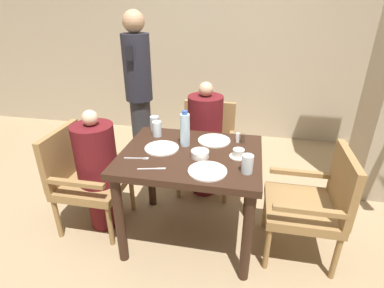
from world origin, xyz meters
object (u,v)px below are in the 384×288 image
bowl_small (200,154)px  plate_dessert_center (162,148)px  diner_in_left_chair (98,170)px  plate_main_left (207,171)px  plate_main_right (214,141)px  chair_left_side (84,175)px  chair_right_side (314,201)px  chair_far_side (207,143)px  glass_tall_near (247,164)px  diner_in_far_chair (205,139)px  standing_host (139,89)px  teacup_with_saucer (238,153)px  glass_tall_far (155,123)px  glass_tall_mid (157,129)px  water_bottle (185,129)px

bowl_small → plate_dessert_center: bearing=166.9°
diner_in_left_chair → plate_main_left: 0.98m
plate_main_right → chair_left_side: bearing=-167.7°
plate_main_left → chair_right_side: bearing=18.2°
chair_far_side → glass_tall_near: size_ratio=6.98×
diner_in_far_chair → standing_host: (-0.78, 0.41, 0.33)m
chair_left_side → teacup_with_saucer: bearing=0.2°
chair_left_side → glass_tall_near: 1.37m
plate_main_right → chair_right_side: bearing=-16.6°
chair_left_side → glass_tall_near: bearing=-8.7°
glass_tall_far → bowl_small: bearing=-41.3°
teacup_with_saucer → bowl_small: bearing=-168.0°
diner_in_left_chair → teacup_with_saucer: bearing=0.2°
diner_in_left_chair → glass_tall_near: bearing=-9.8°
bowl_small → glass_tall_far: glass_tall_far is taller
diner_in_left_chair → plate_main_left: bearing=-14.9°
diner_in_far_chair → plate_main_right: 0.50m
plate_dessert_center → glass_tall_mid: bearing=115.0°
plate_main_right → glass_tall_far: size_ratio=2.06×
water_bottle → glass_tall_near: (0.47, -0.32, -0.07)m
diner_in_left_chair → plate_main_right: diner_in_left_chair is taller
plate_main_left → glass_tall_near: bearing=10.0°
chair_right_side → plate_main_left: bearing=-161.8°
plate_main_right → water_bottle: 0.27m
diner_in_left_chair → standing_host: (-0.03, 1.07, 0.38)m
teacup_with_saucer → water_bottle: 0.43m
chair_far_side → standing_host: size_ratio=0.51×
teacup_with_saucer → chair_right_side: bearing=-0.4°
chair_left_side → chair_far_side: same height
chair_right_side → water_bottle: water_bottle is taller
diner_in_left_chair → glass_tall_near: diner_in_left_chair is taller
chair_far_side → plate_dessert_center: bearing=-105.9°
teacup_with_saucer → bowl_small: size_ratio=0.99×
chair_far_side → chair_right_side: (0.90, -0.80, 0.00)m
standing_host → bowl_small: (0.86, -1.13, -0.12)m
plate_main_right → plate_dessert_center: bearing=-150.1°
chair_right_side → chair_left_side: bearing=180.0°
chair_left_side → water_bottle: 0.94m
diner_in_far_chair → glass_tall_near: bearing=-64.9°
plate_main_right → teacup_with_saucer: size_ratio=2.00×
chair_right_side → glass_tall_far: 1.37m
chair_right_side → glass_tall_mid: (-1.23, 0.24, 0.36)m
standing_host → bowl_small: 1.42m
chair_far_side → glass_tall_far: glass_tall_far is taller
teacup_with_saucer → glass_tall_near: (0.07, -0.20, 0.04)m
chair_far_side → diner_in_far_chair: size_ratio=0.76×
diner_in_far_chair → glass_tall_near: diner_in_far_chair is taller
water_bottle → glass_tall_far: bearing=143.3°
glass_tall_far → glass_tall_near: bearing=-34.9°
chair_right_side → bowl_small: size_ratio=6.73×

